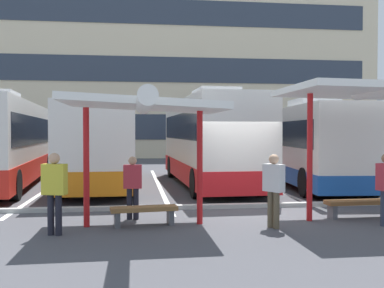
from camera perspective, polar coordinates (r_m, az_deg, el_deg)
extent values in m
plane|color=#47474C|center=(12.88, 7.07, -8.29)|extent=(160.00, 160.00, 0.00)
cube|color=beige|center=(43.15, -3.09, 8.03)|extent=(35.92, 10.71, 14.12)
cube|color=#2D3847|center=(37.51, -2.48, 2.15)|extent=(33.05, 0.08, 2.07)
cube|color=#2D3847|center=(37.85, -2.48, 9.30)|extent=(33.05, 0.08, 2.07)
cube|color=#2D3847|center=(38.77, -2.49, 16.21)|extent=(33.05, 0.08, 2.07)
cube|color=silver|center=(19.81, -22.63, 0.30)|extent=(3.40, 11.76, 3.07)
cube|color=red|center=(19.87, -22.59, -2.92)|extent=(3.44, 11.80, 0.83)
cube|color=black|center=(19.81, -22.64, 1.58)|extent=(3.36, 10.83, 1.08)
cube|color=black|center=(25.50, -20.14, 1.41)|extent=(2.24, 0.25, 1.84)
cylinder|color=black|center=(23.85, -17.88, -2.60)|extent=(0.37, 1.02, 1.00)
cylinder|color=black|center=(15.56, -21.31, -4.82)|extent=(0.37, 1.02, 1.00)
cube|color=silver|center=(19.19, -11.34, 0.12)|extent=(2.79, 11.13, 2.91)
cube|color=orange|center=(19.25, -11.32, -3.10)|extent=(2.83, 11.17, 0.74)
cube|color=black|center=(19.18, -11.35, 1.30)|extent=(2.80, 10.24, 1.02)
cube|color=black|center=(24.68, -10.77, 1.25)|extent=(2.21, 0.14, 1.74)
cube|color=silver|center=(17.84, -11.57, 5.27)|extent=(1.56, 2.24, 0.36)
cylinder|color=black|center=(23.25, -13.73, -2.68)|extent=(0.33, 1.01, 1.00)
cylinder|color=black|center=(23.16, -8.03, -2.67)|extent=(0.33, 1.01, 1.00)
cylinder|color=black|center=(15.46, -16.28, -4.82)|extent=(0.33, 1.01, 1.00)
cylinder|color=black|center=(15.33, -7.65, -4.82)|extent=(0.33, 1.01, 1.00)
cube|color=silver|center=(18.55, 2.14, 0.53)|extent=(2.81, 10.29, 3.18)
cube|color=red|center=(18.61, 2.14, -3.24)|extent=(2.85, 10.33, 0.74)
cube|color=black|center=(18.55, 2.14, 2.20)|extent=(2.81, 9.47, 1.00)
cube|color=black|center=(23.55, -0.29, 1.67)|extent=(2.17, 0.15, 1.91)
cube|color=silver|center=(17.36, 2.98, 6.30)|extent=(1.55, 2.25, 0.36)
cylinder|color=black|center=(21.90, -2.59, -2.89)|extent=(0.33, 1.01, 1.00)
cylinder|color=black|center=(22.28, 3.23, -2.82)|extent=(0.33, 1.01, 1.00)
cylinder|color=black|center=(14.99, 0.51, -4.95)|extent=(0.33, 1.01, 1.00)
cylinder|color=black|center=(15.53, 8.82, -4.74)|extent=(0.33, 1.01, 1.00)
cube|color=silver|center=(20.20, 13.65, 0.11)|extent=(3.51, 12.25, 2.86)
cube|color=#194C9E|center=(20.26, 13.63, -3.09)|extent=(3.55, 12.29, 0.60)
cube|color=black|center=(20.20, 13.65, 1.27)|extent=(3.46, 11.29, 0.95)
cube|color=black|center=(26.02, 9.95, 1.20)|extent=(2.22, 0.26, 1.72)
cube|color=silver|center=(18.79, 14.97, 4.91)|extent=(1.69, 2.32, 0.36)
cylinder|color=black|center=(24.31, 8.07, -2.47)|extent=(0.38, 1.02, 1.00)
cylinder|color=black|center=(24.84, 13.33, -2.41)|extent=(0.38, 1.02, 1.00)
cylinder|color=black|center=(15.70, 14.08, -4.70)|extent=(0.38, 1.02, 1.00)
cylinder|color=black|center=(16.51, 21.84, -4.46)|extent=(0.38, 1.02, 1.00)
cube|color=black|center=(26.34, 19.00, 1.22)|extent=(2.20, 0.14, 1.75)
cylinder|color=black|center=(24.47, 18.31, -2.50)|extent=(0.33, 1.01, 1.00)
cylinder|color=black|center=(25.61, 22.89, -2.37)|extent=(0.33, 1.01, 1.00)
cube|color=white|center=(19.06, -17.26, -5.13)|extent=(0.16, 14.00, 0.01)
cube|color=white|center=(18.80, -4.20, -5.15)|extent=(0.16, 14.00, 0.01)
cube|color=white|center=(19.51, 8.56, -4.92)|extent=(0.16, 14.00, 0.01)
cube|color=white|center=(21.08, 19.90, -4.51)|extent=(0.16, 14.00, 0.01)
cylinder|color=red|center=(10.76, -13.11, -2.86)|extent=(0.14, 0.14, 2.76)
cylinder|color=red|center=(10.81, 0.98, -2.80)|extent=(0.14, 0.14, 2.76)
cube|color=white|center=(10.69, -6.07, 4.96)|extent=(3.65, 2.95, 0.34)
cylinder|color=white|center=(9.36, -5.90, 5.26)|extent=(0.36, 3.64, 0.36)
cube|color=brown|center=(10.77, -6.03, -8.07)|extent=(1.59, 0.61, 0.10)
cube|color=#4C4C51|center=(10.74, -9.38, -9.33)|extent=(0.16, 0.35, 0.35)
cube|color=#4C4C51|center=(10.92, -2.73, -9.13)|extent=(0.16, 0.35, 0.35)
cylinder|color=red|center=(11.55, 14.55, -1.62)|extent=(0.14, 0.14, 3.14)
cube|color=white|center=(12.19, 20.98, 6.24)|extent=(3.90, 3.27, 0.22)
cube|color=brown|center=(12.45, 20.43, -6.85)|extent=(1.87, 0.48, 0.10)
cube|color=#4C4C51|center=(12.13, 17.18, -8.12)|extent=(0.13, 0.34, 0.35)
cube|color=#ADADA8|center=(13.33, 6.55, -7.69)|extent=(44.00, 0.24, 0.12)
cylinder|color=black|center=(10.21, -17.29, -8.47)|extent=(0.14, 0.14, 0.87)
cylinder|color=black|center=(10.14, -16.39, -8.54)|extent=(0.14, 0.14, 0.87)
cube|color=gold|center=(10.07, -16.87, -4.25)|extent=(0.55, 0.36, 0.65)
sphere|color=tan|center=(10.04, -16.89, -1.74)|extent=(0.23, 0.23, 0.23)
cylinder|color=black|center=(11.58, -7.84, -7.45)|extent=(0.14, 0.14, 0.78)
cylinder|color=black|center=(11.57, -7.05, -7.45)|extent=(0.14, 0.14, 0.78)
cube|color=#BF333F|center=(11.49, -7.46, -4.08)|extent=(0.46, 0.23, 0.59)
sphere|color=tan|center=(11.45, -7.46, -2.09)|extent=(0.21, 0.21, 0.21)
cylinder|color=#33384C|center=(11.57, 22.89, -7.42)|extent=(0.14, 0.14, 0.84)
cylinder|color=brown|center=(10.57, 10.54, -8.17)|extent=(0.14, 0.14, 0.83)
cylinder|color=brown|center=(10.68, 9.82, -8.07)|extent=(0.14, 0.14, 0.83)
cube|color=silver|center=(10.53, 10.19, -4.20)|extent=(0.45, 0.53, 0.63)
sphere|color=tan|center=(10.49, 10.21, -1.89)|extent=(0.23, 0.23, 0.23)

